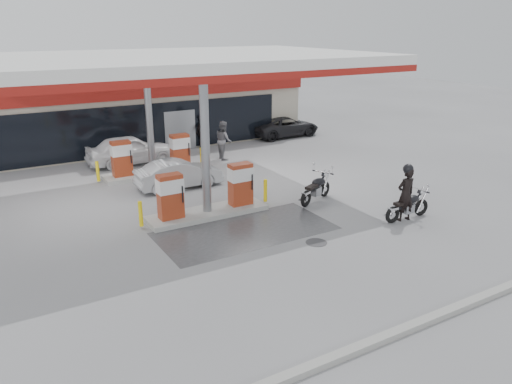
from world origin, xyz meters
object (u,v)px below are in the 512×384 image
Objects in this scene: pump_island_far at (152,160)px; biker_main at (406,194)px; main_motorcycle at (408,207)px; parked_motorcycle at (316,189)px; attendant at (224,140)px; parked_car_right at (284,126)px; hatchback_silver at (179,174)px; pump_island_near at (207,197)px; biker_walking at (202,132)px; sedan_white at (130,150)px.

biker_main is (5.88, -10.00, 0.27)m from pump_island_far.
main_motorcycle is 0.54m from biker_main.
attendant reaches higher than parked_motorcycle.
parked_car_right is (3.92, 14.00, 0.15)m from main_motorcycle.
hatchback_silver is (-4.03, 4.38, 0.12)m from parked_motorcycle.
biker_main is 9.41m from hatchback_silver.
main_motorcycle is at bearing -58.69° from pump_island_far.
attendant reaches higher than main_motorcycle.
attendant is at bearing 58.86° from pump_island_near.
attendant is at bearing -122.96° from biker_walking.
pump_island_near is 2.53× the size of parked_motorcycle.
biker_main is 11.12m from attendant.
biker_main is 1.11× the size of biker_walking.
main_motorcycle is at bearing -161.98° from attendant.
pump_island_near reaches higher than parked_car_right.
biker_walking is at bearing 97.12° from main_motorcycle.
main_motorcycle is 1.17× the size of biker_walking.
pump_island_near is at bearing 175.20° from hatchback_silver.
biker_main is 0.44× the size of parked_car_right.
biker_walking reaches higher than parked_car_right.
biker_main is at bearing -162.98° from attendant.
pump_island_near and pump_island_far have the same top height.
hatchback_silver is at bearing 126.62° from main_motorcycle.
hatchback_silver is at bearing -81.61° from pump_island_far.
biker_walking is (4.26, 9.80, 0.18)m from pump_island_near.
parked_motorcycle is 7.80m from attendant.
pump_island_near is at bearing 146.57° from parked_motorcycle.
biker_main is 13.90m from biker_walking.
parked_motorcycle is at bearing 150.30° from parked_car_right.
main_motorcycle is at bearing -174.37° from biker_main.
attendant is (-0.15, 7.78, 0.50)m from parked_motorcycle.
biker_walking is (0.03, 2.80, -0.10)m from attendant.
pump_island_far is 1.14× the size of parked_car_right.
pump_island_far is 11.70m from main_motorcycle.
attendant reaches higher than pump_island_near.
hatchback_silver reaches higher than main_motorcycle.
pump_island_near is 2.47× the size of main_motorcycle.
hatchback_silver is at bearing 121.40° from parked_car_right.
attendant is at bearing 13.31° from pump_island_far.
biker_walking is at bearing 41.73° from pump_island_far.
pump_island_far is at bearing -170.58° from biker_walking.
sedan_white reaches higher than main_motorcycle.
hatchback_silver is at bearing 84.38° from pump_island_near.
parked_car_right is at bearing 73.96° from main_motorcycle.
parked_motorcycle is 10.59m from biker_walking.
sedan_white is at bearing 80.59° from attendant.
parked_motorcycle is at bearing -57.12° from pump_island_far.
parked_car_right is at bearing 21.80° from pump_island_far.
pump_island_near is 8.46m from sedan_white.
main_motorcycle is 13.98m from sedan_white.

